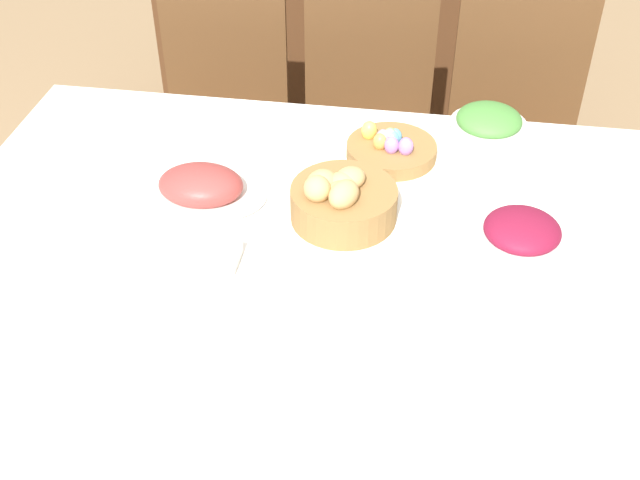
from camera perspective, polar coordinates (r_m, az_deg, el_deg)
name	(u,v)px	position (r m, az deg, el deg)	size (l,w,h in m)	color
ground_plane	(317,441)	(2.34, -0.22, -14.09)	(12.00, 12.00, 0.00)	#937551
dining_table	(317,348)	(2.05, -0.24, -7.67)	(1.72, 1.11, 0.76)	silver
chair_far_left	(220,117)	(2.73, -7.10, 8.69)	(0.42, 0.42, 0.95)	brown
chair_far_right	(514,141)	(2.66, 13.64, 6.88)	(0.44, 0.44, 0.95)	brown
chair_far_center	(368,129)	(2.65, 3.41, 7.90)	(0.47, 0.47, 0.95)	brown
sideboard	(353,22)	(3.49, 2.36, 15.24)	(1.58, 0.44, 0.94)	#4C2D19
bread_basket	(342,200)	(1.79, 1.57, 2.88)	(0.24, 0.24, 0.13)	olive
egg_basket	(391,148)	(2.03, 5.04, 6.53)	(0.23, 0.23, 0.08)	olive
ham_platter	(201,187)	(1.90, -8.45, 3.75)	(0.31, 0.22, 0.08)	silver
beet_salad_bowl	(520,240)	(1.73, 14.05, -0.03)	(0.19, 0.19, 0.11)	silver
green_salad_bowl	(488,128)	(2.10, 11.85, 7.78)	(0.20, 0.20, 0.10)	silver
dinner_plate	(324,344)	(1.52, 0.31, -7.37)	(0.26, 0.26, 0.01)	silver
fork	(245,335)	(1.55, -5.34, -6.77)	(0.02, 0.18, 0.00)	silver
knife	(405,354)	(1.52, 6.09, -8.04)	(0.02, 0.18, 0.00)	silver
spoon	(421,356)	(1.52, 7.23, -8.15)	(0.02, 0.18, 0.00)	silver
drinking_cup	(455,290)	(1.61, 9.58, -3.52)	(0.07, 0.07, 0.07)	silver
butter_dish	(207,255)	(1.71, -8.07, -1.07)	(0.14, 0.09, 0.03)	silver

